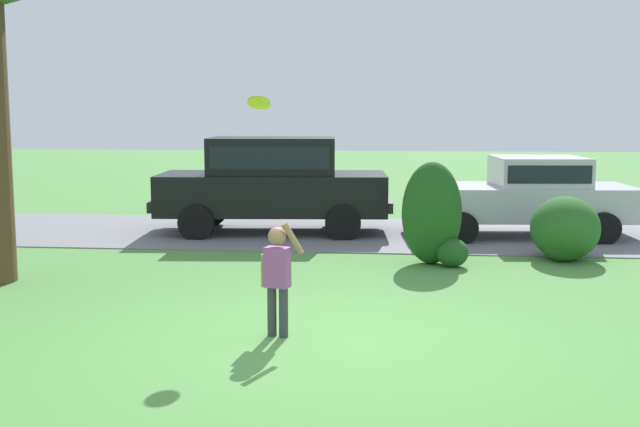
% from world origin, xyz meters
% --- Properties ---
extents(ground_plane, '(80.00, 80.00, 0.00)m').
position_xyz_m(ground_plane, '(0.00, 0.00, 0.00)').
color(ground_plane, '#518E42').
extents(driveway_strip, '(28.00, 4.40, 0.02)m').
position_xyz_m(driveway_strip, '(0.00, 7.36, 0.01)').
color(driveway_strip, slate).
rests_on(driveway_strip, ground).
extents(shrub_near_tree, '(1.06, 0.91, 1.64)m').
position_xyz_m(shrub_near_tree, '(1.32, 4.39, 0.77)').
color(shrub_near_tree, '#1E511C').
rests_on(shrub_near_tree, ground).
extents(shrub_centre_left, '(1.12, 1.32, 1.05)m').
position_xyz_m(shrub_centre_left, '(3.50, 4.96, 0.49)').
color(shrub_centre_left, '#286023').
rests_on(shrub_centre_left, ground).
extents(parked_sedan, '(4.53, 2.37, 1.56)m').
position_xyz_m(parked_sedan, '(3.24, 7.40, 0.85)').
color(parked_sedan, silver).
rests_on(parked_sedan, ground).
extents(parked_suv, '(4.83, 2.39, 1.92)m').
position_xyz_m(parked_suv, '(-1.76, 7.34, 1.08)').
color(parked_suv, black).
rests_on(parked_suv, ground).
extents(child_thrower, '(0.48, 0.23, 1.29)m').
position_xyz_m(child_thrower, '(-0.51, 0.05, 0.72)').
color(child_thrower, '#383842').
rests_on(child_thrower, ground).
extents(frisbee, '(0.28, 0.25, 0.17)m').
position_xyz_m(frisbee, '(-0.89, 1.13, 2.54)').
color(frisbee, yellow).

